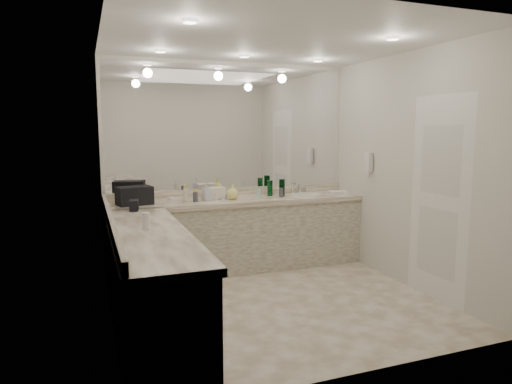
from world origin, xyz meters
name	(u,v)px	position (x,y,z in m)	size (l,w,h in m)	color
floor	(275,301)	(0.00, 0.00, 0.00)	(3.20, 3.20, 0.00)	beige
ceiling	(277,40)	(0.00, 0.00, 2.60)	(3.20, 3.20, 0.00)	white
wall_back	(231,165)	(0.00, 1.50, 1.30)	(3.20, 0.02, 2.60)	beige
wall_left	(106,182)	(-1.60, 0.00, 1.30)	(0.02, 3.00, 2.60)	beige
wall_right	(408,171)	(1.60, 0.00, 1.30)	(0.02, 3.00, 2.60)	beige
vanity_back_base	(238,236)	(0.00, 1.20, 0.42)	(3.20, 0.60, 0.84)	beige
vanity_back_top	(238,201)	(0.00, 1.19, 0.87)	(3.20, 0.64, 0.06)	#EEE1CA
vanity_left_base	(150,287)	(-1.30, -0.30, 0.42)	(0.60, 2.40, 0.84)	beige
vanity_left_top	(149,235)	(-1.29, -0.30, 0.87)	(0.64, 2.42, 0.06)	#EEE1CA
backsplash_back	(231,192)	(0.00, 1.48, 0.95)	(3.20, 0.04, 0.10)	#EEE1CA
backsplash_left	(111,222)	(-1.58, 0.00, 0.95)	(0.04, 3.00, 0.10)	#EEE1CA
mirror_back	(231,128)	(0.00, 1.49, 1.77)	(3.12, 0.01, 1.55)	white
mirror_left	(105,127)	(-1.59, 0.00, 1.77)	(0.01, 2.92, 1.55)	white
sink	(306,195)	(0.95, 1.20, 0.90)	(0.44, 0.44, 0.03)	white
faucet	(299,188)	(0.95, 1.41, 0.97)	(0.24, 0.16, 0.14)	silver
wall_phone	(368,162)	(1.56, 0.70, 1.35)	(0.06, 0.10, 0.24)	white
door	(439,199)	(1.59, -0.50, 1.05)	(0.02, 0.82, 2.10)	white
black_toiletry_bag	(134,195)	(-1.26, 1.17, 1.01)	(0.38, 0.24, 0.22)	black
black_bag_spill	(134,206)	(-1.30, 0.78, 0.95)	(0.09, 0.19, 0.11)	black
cream_cosmetic_case	(215,193)	(-0.28, 1.28, 0.97)	(0.24, 0.15, 0.14)	beige
hand_towel	(338,193)	(1.37, 1.11, 0.92)	(0.24, 0.16, 0.04)	white
lotion_left	(146,221)	(-1.30, -0.20, 0.98)	(0.07, 0.07, 0.15)	white
soap_bottle_a	(185,193)	(-0.66, 1.19, 1.00)	(0.08, 0.08, 0.20)	beige
soap_bottle_b	(207,192)	(-0.40, 1.21, 1.01)	(0.09, 0.10, 0.21)	silver
soap_bottle_c	(232,192)	(-0.09, 1.15, 1.00)	(0.15, 0.15, 0.19)	#E9E47A
green_bottle_0	(282,188)	(0.61, 1.22, 1.01)	(0.07, 0.07, 0.22)	#0C5726
green_bottle_1	(282,188)	(0.61, 1.24, 1.00)	(0.07, 0.07, 0.21)	#0C5726
green_bottle_2	(270,188)	(0.48, 1.31, 1.00)	(0.07, 0.07, 0.20)	#0C5726
amenity_bottle_0	(222,194)	(-0.17, 1.33, 0.95)	(0.04, 0.04, 0.10)	white
amenity_bottle_1	(171,200)	(-0.84, 1.18, 0.93)	(0.06, 0.06, 0.06)	white
amenity_bottle_2	(258,193)	(0.26, 1.17, 0.96)	(0.06, 0.06, 0.12)	silver
amenity_bottle_3	(281,192)	(0.56, 1.13, 0.96)	(0.05, 0.05, 0.12)	#3F3F4C
amenity_bottle_4	(215,197)	(-0.29, 1.23, 0.94)	(0.05, 0.05, 0.07)	white
amenity_bottle_5	(196,195)	(-0.54, 1.19, 0.97)	(0.05, 0.05, 0.14)	#F2D84C
amenity_bottle_6	(224,196)	(-0.18, 1.21, 0.94)	(0.06, 0.06, 0.08)	silver
amenity_bottle_7	(195,197)	(-0.56, 1.14, 0.96)	(0.06, 0.06, 0.12)	#3F3F4C
amenity_bottle_8	(141,198)	(-1.17, 1.31, 0.96)	(0.05, 0.05, 0.11)	#F2D84C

